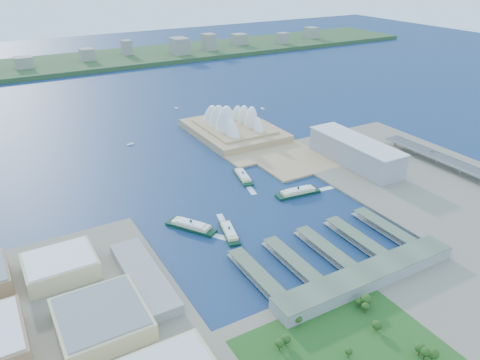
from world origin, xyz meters
TOP-DOWN VIEW (x-y plane):
  - ground at (0.00, 0.00)m, footprint 3000.00×3000.00m
  - south_land at (0.00, -210.00)m, footprint 720.00×180.00m
  - east_land at (240.00, -50.00)m, footprint 240.00×500.00m
  - peninsula at (107.50, 260.00)m, footprint 135.00×220.00m
  - far_shore at (0.00, 980.00)m, footprint 2200.00×260.00m
  - opera_house at (105.00, 280.00)m, footprint 134.00×180.00m
  - toaster_building at (195.00, 80.00)m, footprint 45.00×155.00m
  - west_buildings at (-250.00, -70.00)m, footprint 200.00×280.00m
  - ferry_wharves at (14.00, -75.00)m, footprint 184.00×90.00m
  - terminal_building at (15.00, -135.00)m, footprint 200.00×28.00m
  - park at (-60.00, -190.00)m, footprint 150.00×110.00m
  - far_skyline at (0.00, 960.00)m, footprint 1900.00×140.00m
  - ferry_a at (-86.35, 37.19)m, footprint 45.76×58.61m
  - ferry_b at (30.25, 121.40)m, footprint 25.67×56.04m
  - ferry_c at (-54.78, 5.39)m, footprint 24.62×52.24m
  - ferry_d at (67.40, 44.05)m, footprint 60.97×21.28m
  - boat_b at (-64.74, 321.19)m, footprint 11.17×4.84m
  - boat_c at (224.92, 377.64)m, footprint 4.18×12.14m
  - boat_e at (77.16, 466.89)m, footprint 6.02×10.62m
  - car_c at (304.00, 33.19)m, footprint 1.66×4.09m

SIDE VIEW (x-z plane):
  - ground at x=0.00m, z-range 0.00..0.00m
  - boat_e at x=77.16m, z-range 0.00..2.48m
  - boat_c at x=224.92m, z-range 0.00..2.69m
  - boat_b at x=-64.74m, z-range 0.00..2.93m
  - south_land at x=0.00m, z-range 0.00..3.00m
  - east_land at x=240.00m, z-range 0.00..3.00m
  - peninsula at x=107.50m, z-range 0.00..3.00m
  - ferry_wharves at x=14.00m, z-range 0.00..9.30m
  - ferry_c at x=-54.78m, z-range 0.00..9.57m
  - ferry_b at x=30.25m, z-range 0.00..10.27m
  - ferry_d at x=67.40m, z-range 0.00..11.29m
  - ferry_a at x=-86.35m, z-range 0.00..11.36m
  - far_shore at x=0.00m, z-range 0.00..12.00m
  - terminal_building at x=15.00m, z-range 3.00..15.00m
  - park at x=-60.00m, z-range 3.00..19.00m
  - car_c at x=304.00m, z-range 14.85..16.04m
  - west_buildings at x=-250.00m, z-range 3.00..30.00m
  - toaster_building at x=195.00m, z-range 3.00..38.00m
  - opera_house at x=105.00m, z-range 3.00..61.00m
  - far_skyline at x=0.00m, z-range 12.00..67.00m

